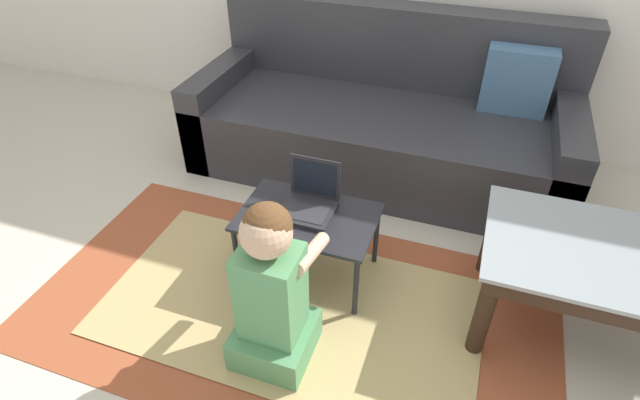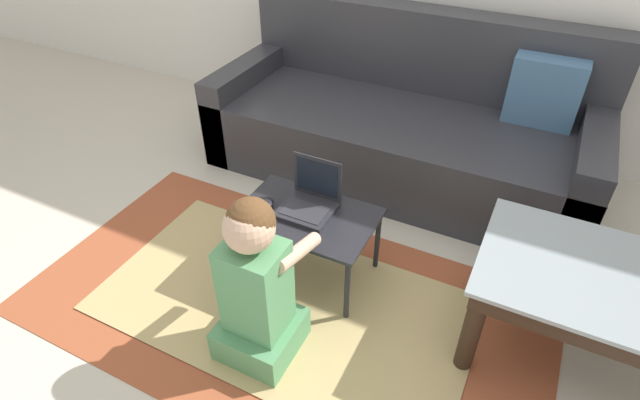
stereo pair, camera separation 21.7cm
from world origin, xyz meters
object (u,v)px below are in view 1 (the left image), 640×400
person_seated (272,292)px  computer_mouse (264,209)px  laptop_desk (308,222)px  laptop (309,203)px  couch (384,119)px  coffee_table (612,268)px

person_seated → computer_mouse: bearing=117.6°
computer_mouse → person_seated: (0.22, -0.42, -0.02)m
laptop_desk → person_seated: bearing=-86.3°
laptop_desk → person_seated: person_seated is taller
laptop_desk → laptop: 0.09m
couch → person_seated: size_ratio=2.91×
laptop_desk → computer_mouse: computer_mouse is taller
coffee_table → couch: bearing=137.8°
couch → computer_mouse: bearing=-103.9°
couch → computer_mouse: size_ratio=21.47×
laptop_desk → laptop: size_ratio=2.59×
couch → person_seated: 1.54m
couch → coffee_table: 1.52m
laptop → person_seated: 0.50m
coffee_table → laptop_desk: 1.21m
coffee_table → laptop: 1.22m
computer_mouse → laptop: bearing=23.7°
laptop_desk → person_seated: 0.46m
couch → computer_mouse: couch is taller
person_seated → coffee_table: bearing=23.6°
couch → computer_mouse: (-0.28, -1.12, 0.07)m
laptop → computer_mouse: bearing=-156.3°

